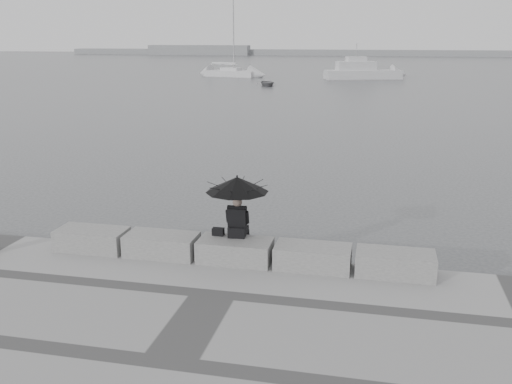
% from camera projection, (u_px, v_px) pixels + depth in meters
% --- Properties ---
extents(ground, '(360.00, 360.00, 0.00)m').
position_uv_depth(ground, '(240.00, 275.00, 13.04)').
color(ground, '#3F4143').
rests_on(ground, ground).
extents(stone_block_far_left, '(1.60, 0.80, 0.50)m').
position_uv_depth(stone_block_far_left, '(92.00, 239.00, 13.12)').
color(stone_block_far_left, slate).
rests_on(stone_block_far_left, promenade).
extents(stone_block_left, '(1.60, 0.80, 0.50)m').
position_uv_depth(stone_block_left, '(162.00, 245.00, 12.77)').
color(stone_block_left, slate).
rests_on(stone_block_left, promenade).
extents(stone_block_centre, '(1.60, 0.80, 0.50)m').
position_uv_depth(stone_block_centre, '(235.00, 251.00, 12.42)').
color(stone_block_centre, slate).
rests_on(stone_block_centre, promenade).
extents(stone_block_right, '(1.60, 0.80, 0.50)m').
position_uv_depth(stone_block_right, '(313.00, 257.00, 12.07)').
color(stone_block_right, slate).
rests_on(stone_block_right, promenade).
extents(stone_block_far_right, '(1.60, 0.80, 0.50)m').
position_uv_depth(stone_block_far_right, '(395.00, 264.00, 11.72)').
color(stone_block_far_right, slate).
rests_on(stone_block_far_right, promenade).
extents(seated_person, '(1.38, 1.38, 1.39)m').
position_uv_depth(seated_person, '(237.00, 191.00, 12.32)').
color(seated_person, black).
rests_on(seated_person, stone_block_centre).
extents(bag, '(0.26, 0.15, 0.17)m').
position_uv_depth(bag, '(218.00, 232.00, 12.64)').
color(bag, black).
rests_on(bag, stone_block_centre).
extents(distant_landmass, '(180.00, 8.00, 2.80)m').
position_uv_depth(distant_landmass, '(344.00, 52.00, 160.07)').
color(distant_landmass, gray).
rests_on(distant_landmass, ground).
extents(sailboat_left, '(7.60, 4.01, 12.90)m').
position_uv_depth(sailboat_left, '(231.00, 73.00, 77.19)').
color(sailboat_left, silver).
rests_on(sailboat_left, ground).
extents(motor_cruiser, '(10.02, 5.69, 4.50)m').
position_uv_depth(motor_cruiser, '(363.00, 72.00, 72.73)').
color(motor_cruiser, silver).
rests_on(motor_cruiser, ground).
extents(dinghy, '(3.58, 2.43, 0.56)m').
position_uv_depth(dinghy, '(267.00, 83.00, 62.78)').
color(dinghy, gray).
rests_on(dinghy, ground).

